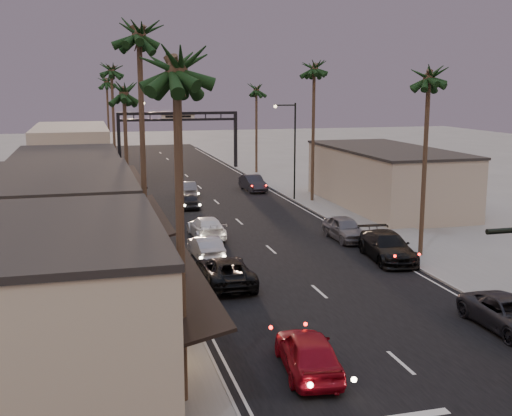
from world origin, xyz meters
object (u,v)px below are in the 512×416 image
curbside_black (387,247)px  palm_far (107,78)px  oncoming_red (308,352)px  palm_la (176,57)px  arch (178,126)px  streetlight_left (129,136)px  oncoming_pickup (225,271)px  palm_lc (124,87)px  palm_ld (111,66)px  palm_rb (314,64)px  oncoming_silver (206,247)px  curbside_near (510,314)px  palm_rc (256,86)px  palm_lb (139,27)px  streetlight_right (292,143)px  palm_ra (429,70)px

curbside_black → palm_far: bearing=110.7°
oncoming_red → palm_la: bearing=19.9°
arch → curbside_black: (6.20, -46.21, -4.69)m
streetlight_left → oncoming_pickup: size_ratio=1.61×
palm_lc → oncoming_pickup: size_ratio=2.18×
palm_ld → palm_rb: same height
arch → oncoming_silver: size_ratio=3.49×
palm_far → curbside_near: (14.50, -66.13, -10.72)m
palm_rb → curbside_near: bearing=-94.3°
palm_rc → curbside_black: 41.42m
streetlight_left → palm_far: (-1.38, 20.00, 6.11)m
palm_far → palm_la: bearing=-90.2°
palm_lb → palm_lc: palm_lb is taller
palm_rb → curbside_near: (-2.40, -32.13, -11.69)m
arch → streetlight_right: (6.92, -25.00, -0.20)m
palm_ra → palm_rc: (0.00, 40.00, -0.97)m
palm_lc → oncoming_red: bearing=-79.4°
palm_far → oncoming_pickup: (3.82, -56.58, -10.67)m
palm_far → oncoming_red: palm_far is taller
palm_rb → streetlight_left: bearing=137.9°
oncoming_silver → curbside_black: size_ratio=0.75×
streetlight_right → palm_la: (-15.52, -36.00, 6.11)m
palm_rb → curbside_black: bearing=-96.8°
streetlight_right → palm_la: bearing=-113.3°
streetlight_right → palm_rc: size_ratio=0.74×
palm_rb → oncoming_red: palm_rb is taller
curbside_near → oncoming_red: bearing=-170.6°
palm_rb → curbside_black: palm_rb is taller
streetlight_right → curbside_near: 33.45m
palm_lc → palm_rb: size_ratio=0.86×
palm_lc → arch: bearing=75.8°
palm_ra → streetlight_right: bearing=94.6°
oncoming_pickup → palm_ra: bearing=-167.8°
palm_ld → oncoming_silver: 30.69m
oncoming_pickup → palm_far: bearing=-85.1°
palm_ld → curbside_black: (14.80, -31.22, -11.57)m
streetlight_left → curbside_black: 36.92m
streetlight_right → palm_ra: size_ratio=0.68×
palm_lb → oncoming_pickup: palm_lb is taller
palm_lc → oncoming_red: (4.84, -25.85, -9.66)m
palm_far → oncoming_silver: palm_far is taller
palm_far → curbside_black: (14.50, -54.22, -10.60)m
palm_rb → oncoming_red: 37.86m
palm_ld → palm_rc: (17.20, 9.00, -1.95)m
streetlight_left → palm_la: palm_la is taller
palm_lb → oncoming_silver: size_ratio=3.49×
streetlight_right → palm_far: (-15.22, 33.00, 6.11)m
palm_ra → palm_rb: bearing=90.0°
oncoming_red → palm_far: bearing=-79.6°
streetlight_left → palm_rb: 22.07m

